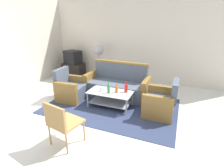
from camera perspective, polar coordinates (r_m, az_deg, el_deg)
name	(u,v)px	position (r m, az deg, el deg)	size (l,w,h in m)	color
ground_plane	(102,121)	(3.94, -3.41, -11.87)	(14.00, 14.00, 0.00)	silver
wall_back	(139,41)	(6.27, 8.73, 13.68)	(6.52, 0.12, 2.80)	silver
rug	(111,106)	(4.54, -0.17, -7.16)	(3.24, 2.12, 0.01)	#2D3856
couch	(117,86)	(5.01, 1.71, -0.57)	(1.81, 0.77, 0.96)	#4C5666
armchair_left	(71,89)	(4.96, -13.28, -1.70)	(0.74, 0.80, 0.85)	#4C5666
armchair_right	(161,103)	(4.20, 15.64, -6.05)	(0.70, 0.76, 0.85)	#4C5666
coffee_table	(110,97)	(4.40, -0.57, -4.20)	(1.10, 0.60, 0.40)	silver
bottle_green	(109,89)	(4.24, -1.15, -1.54)	(0.07, 0.07, 0.29)	#2D8C38
bottle_orange	(117,89)	(4.27, 1.50, -1.75)	(0.07, 0.07, 0.22)	#D85919
bottle_red	(126,88)	(4.30, 4.63, -1.40)	(0.08, 0.08, 0.27)	red
cup	(101,89)	(4.38, -3.60, -1.68)	(0.08, 0.08, 0.10)	silver
tv_stand	(74,70)	(7.02, -12.38, 4.63)	(0.80, 0.50, 0.52)	black
television	(73,57)	(6.90, -12.68, 8.63)	(0.69, 0.58, 0.48)	black
pedestal_fan	(99,52)	(6.35, -4.38, 10.40)	(0.36, 0.36, 1.27)	#2D2D33
wicker_chair	(62,121)	(3.11, -16.16, -11.57)	(0.56, 0.56, 0.84)	#AD844C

